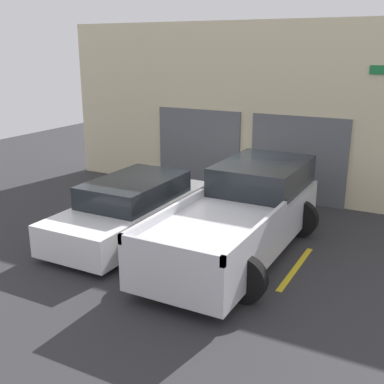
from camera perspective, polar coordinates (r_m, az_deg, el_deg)
The scene contains 7 objects.
ground_plane at distance 12.03m, azimuth 1.78°, elevation -4.06°, with size 28.00×28.00×0.00m, color #2D2D30.
shophouse_building at distance 14.38m, azimuth 7.77°, elevation 9.41°, with size 12.70×0.68×5.00m.
pickup_truck at distance 10.41m, azimuth 5.98°, elevation -2.66°, with size 2.61×5.58×1.75m.
sedan_white at distance 11.44m, azimuth -6.98°, elevation -1.95°, with size 2.23×4.68×1.34m.
parking_stripe_far_left at distance 12.40m, azimuth -12.00°, elevation -3.77°, with size 0.12×2.20×0.01m, color gold.
parking_stripe_left at distance 10.97m, azimuth -1.24°, elevation -6.16°, with size 0.12×2.20×0.01m, color gold.
parking_stripe_centre at distance 10.05m, azimuth 12.20°, elevation -8.80°, with size 0.12×2.20×0.01m, color gold.
Camera 1 is at (4.96, -10.08, 4.29)m, focal length 45.00 mm.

